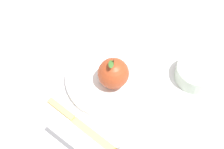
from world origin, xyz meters
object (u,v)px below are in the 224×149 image
at_px(side_bowl, 197,72).
at_px(knife, 76,121).
at_px(apple, 113,73).
at_px(dinner_plate, 112,77).

bearing_deg(side_bowl, knife, -31.94).
relative_size(apple, side_bowl, 0.88).
bearing_deg(knife, apple, 175.55).
height_order(side_bowl, knife, side_bowl).
distance_m(dinner_plate, side_bowl, 0.21).
distance_m(dinner_plate, knife, 0.15).
bearing_deg(apple, dinner_plate, -138.47).
bearing_deg(knife, side_bowl, 148.06).
height_order(dinner_plate, knife, dinner_plate).
xyz_separation_m(apple, knife, (0.13, -0.01, -0.05)).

